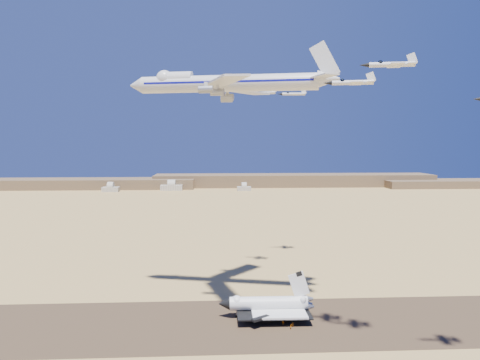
{
  "coord_description": "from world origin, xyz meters",
  "views": [
    {
      "loc": [
        -1.39,
        -163.89,
        64.88
      ],
      "look_at": [
        8.25,
        8.0,
        51.4
      ],
      "focal_mm": 35.0,
      "sensor_mm": 36.0,
      "label": 1
    }
  ],
  "objects": [
    {
      "name": "hangars",
      "position": [
        -64.0,
        478.43,
        4.83
      ],
      "size": [
        200.5,
        29.5,
        30.0
      ],
      "color": "beige",
      "rests_on": "ground"
    },
    {
      "name": "runway",
      "position": [
        0.0,
        0.0,
        0.03
      ],
      "size": [
        600.0,
        50.0,
        0.06
      ],
      "primitive_type": "cube",
      "color": "#493624",
      "rests_on": "ground"
    },
    {
      "name": "shuttle",
      "position": [
        18.45,
        5.64,
        4.7
      ],
      "size": [
        35.41,
        21.81,
        17.49
      ],
      "rotation": [
        0.0,
        0.0,
        -0.01
      ],
      "color": "white",
      "rests_on": "runway"
    },
    {
      "name": "chase_jet_e",
      "position": [
        41.37,
        88.25,
        91.5
      ],
      "size": [
        15.69,
        8.49,
        3.91
      ],
      "rotation": [
        0.0,
        0.0,
        -0.08
      ],
      "color": "silver"
    },
    {
      "name": "chase_jet_b",
      "position": [
        47.53,
        -35.24,
        86.71
      ],
      "size": [
        15.45,
        8.76,
        3.89
      ],
      "rotation": [
        0.0,
        0.0,
        -0.2
      ],
      "color": "silver"
    },
    {
      "name": "chase_jet_a",
      "position": [
        39.1,
        -27.01,
        82.77
      ],
      "size": [
        14.86,
        8.52,
        3.76
      ],
      "rotation": [
        0.0,
        0.0,
        -0.23
      ],
      "color": "silver"
    },
    {
      "name": "chase_jet_d",
      "position": [
        22.56,
        63.32,
        89.25
      ],
      "size": [
        13.74,
        8.07,
        3.51
      ],
      "rotation": [
        0.0,
        0.0,
        -0.34
      ],
      "color": "silver"
    },
    {
      "name": "ground",
      "position": [
        0.0,
        0.0,
        0.0
      ],
      "size": [
        1200.0,
        1200.0,
        0.0
      ],
      "primitive_type": "plane",
      "color": "tan",
      "rests_on": "ground"
    },
    {
      "name": "crew_c",
      "position": [
        23.07,
        -2.72,
        1.02
      ],
      "size": [
        1.25,
        1.11,
        1.92
      ],
      "primitive_type": "imported",
      "rotation": [
        0.0,
        0.0,
        2.54
      ],
      "color": "orange",
      "rests_on": "runway"
    },
    {
      "name": "crew_a",
      "position": [
        26.32,
        -4.29,
        0.91
      ],
      "size": [
        0.44,
        0.64,
        1.7
      ],
      "primitive_type": "imported",
      "rotation": [
        0.0,
        0.0,
        1.51
      ],
      "color": "orange",
      "rests_on": "runway"
    },
    {
      "name": "carrier_747",
      "position": [
        1.78,
        20.88,
        88.27
      ],
      "size": [
        83.29,
        62.78,
        20.72
      ],
      "rotation": [
        0.0,
        0.0,
        -0.23
      ],
      "color": "silver"
    },
    {
      "name": "ridgeline",
      "position": [
        65.32,
        527.31,
        7.63
      ],
      "size": [
        960.0,
        90.0,
        18.0
      ],
      "color": "brown",
      "rests_on": "ground"
    },
    {
      "name": "crew_b",
      "position": [
        25.35,
        -6.24,
        0.94
      ],
      "size": [
        0.69,
        0.95,
        1.76
      ],
      "primitive_type": "imported",
      "rotation": [
        0.0,
        0.0,
        1.82
      ],
      "color": "orange",
      "rests_on": "runway"
    }
  ]
}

